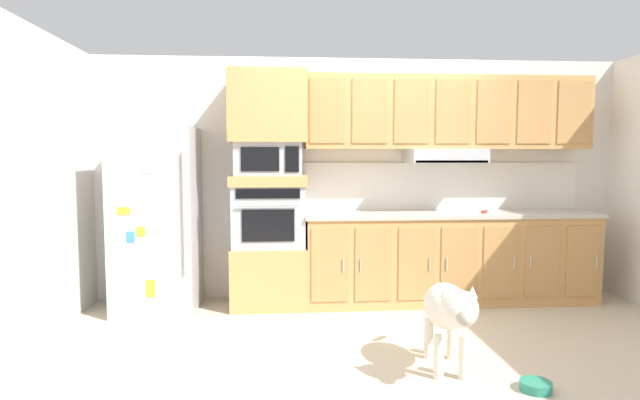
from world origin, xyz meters
name	(u,v)px	position (x,y,z in m)	size (l,w,h in m)	color
ground_plane	(378,327)	(0.00, 0.00, 0.00)	(9.60, 9.60, 0.00)	beige
back_kitchen_wall	(360,179)	(0.00, 1.11, 1.25)	(6.20, 0.12, 2.50)	silver
side_panel_left	(40,185)	(-2.80, 0.00, 1.25)	(0.12, 7.10, 2.50)	silver
refrigerator	(157,220)	(-2.03, 0.68, 0.88)	(0.76, 0.73, 1.76)	#ADADB2
oven_base_cabinet	(269,275)	(-0.96, 0.75, 0.30)	(0.74, 0.62, 0.60)	tan
built_in_oven	(269,216)	(-0.96, 0.75, 0.90)	(0.70, 0.62, 0.60)	#A8AAAF
appliance_mid_shelf	(269,180)	(-0.96, 0.75, 1.25)	(0.74, 0.62, 0.10)	tan
microwave	(268,159)	(-0.96, 0.75, 1.46)	(0.64, 0.54, 0.32)	#A8AAAF
appliance_upper_cabinet	(268,108)	(-0.96, 0.75, 1.96)	(0.74, 0.62, 0.68)	tan
lower_cabinet_run	(449,259)	(0.87, 0.75, 0.44)	(2.93, 0.63, 0.88)	tan
countertop_slab	(450,214)	(0.87, 0.75, 0.90)	(2.97, 0.64, 0.04)	#BCB2A3
backsplash_panel	(442,186)	(0.87, 1.04, 1.17)	(2.97, 0.02, 0.50)	silver
upper_cabinet_with_hood	(448,116)	(0.87, 0.87, 1.90)	(2.93, 0.48, 0.88)	tan
screwdriver	(485,212)	(1.20, 0.65, 0.93)	(0.17, 0.17, 0.03)	red
dog	(449,310)	(0.29, -1.00, 0.45)	(0.35, 0.96, 0.68)	beige
dog_food_bowl	(536,386)	(0.77, -1.31, 0.03)	(0.20, 0.20, 0.06)	#267F66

